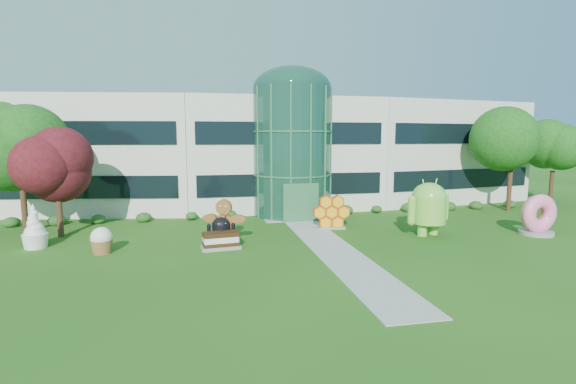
{
  "coord_description": "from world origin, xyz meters",
  "views": [
    {
      "loc": [
        -6.85,
        -19.84,
        6.06
      ],
      "look_at": [
        -1.55,
        6.0,
        2.6
      ],
      "focal_mm": 26.0,
      "sensor_mm": 36.0,
      "label": 1
    }
  ],
  "objects": [
    {
      "name": "ground",
      "position": [
        0.0,
        0.0,
        0.0
      ],
      "size": [
        140.0,
        140.0,
        0.0
      ],
      "primitive_type": "plane",
      "color": "#215114",
      "rests_on": "ground"
    },
    {
      "name": "building",
      "position": [
        0.0,
        18.0,
        4.65
      ],
      "size": [
        46.0,
        15.0,
        9.3
      ],
      "primitive_type": null,
      "color": "beige",
      "rests_on": "ground"
    },
    {
      "name": "atrium",
      "position": [
        0.0,
        12.0,
        4.9
      ],
      "size": [
        6.0,
        6.0,
        9.8
      ],
      "primitive_type": "cylinder",
      "color": "#194738",
      "rests_on": "ground"
    },
    {
      "name": "walkway",
      "position": [
        0.0,
        2.0,
        0.02
      ],
      "size": [
        2.4,
        20.0,
        0.04
      ],
      "primitive_type": "cube",
      "color": "#9E9E93",
      "rests_on": "ground"
    },
    {
      "name": "tree_red",
      "position": [
        -15.5,
        7.5,
        3.0
      ],
      "size": [
        4.0,
        4.0,
        6.0
      ],
      "primitive_type": null,
      "color": "#3F0C14",
      "rests_on": "ground"
    },
    {
      "name": "trees_backdrop",
      "position": [
        0.0,
        13.0,
        4.2
      ],
      "size": [
        52.0,
        8.0,
        8.4
      ],
      "primitive_type": null,
      "color": "#124812",
      "rests_on": "ground"
    },
    {
      "name": "android_green",
      "position": [
        6.83,
        3.37,
        1.94
      ],
      "size": [
        3.91,
        3.13,
        3.87
      ],
      "primitive_type": null,
      "rotation": [
        0.0,
        0.0,
        0.28
      ],
      "color": "#79C740",
      "rests_on": "ground"
    },
    {
      "name": "android_black",
      "position": [
        -5.92,
        3.56,
        0.94
      ],
      "size": [
        1.73,
        1.22,
        1.88
      ],
      "primitive_type": null,
      "rotation": [
        0.0,
        0.0,
        0.07
      ],
      "color": "black",
      "rests_on": "ground"
    },
    {
      "name": "donut",
      "position": [
        13.59,
        2.13,
        1.3
      ],
      "size": [
        2.57,
        1.36,
        2.6
      ],
      "primitive_type": null,
      "rotation": [
        0.0,
        0.0,
        0.07
      ],
      "color": "pink",
      "rests_on": "ground"
    },
    {
      "name": "gingerbread",
      "position": [
        -5.73,
        3.9,
        1.29
      ],
      "size": [
        3.0,
        1.99,
        2.58
      ],
      "primitive_type": null,
      "rotation": [
        0.0,
        0.0,
        -0.36
      ],
      "color": "brown",
      "rests_on": "ground"
    },
    {
      "name": "ice_cream_sandwich",
      "position": [
        -6.0,
        2.69,
        0.47
      ],
      "size": [
        2.21,
        1.3,
        0.94
      ],
      "primitive_type": null,
      "rotation": [
        0.0,
        0.0,
        0.12
      ],
      "color": "black",
      "rests_on": "ground"
    },
    {
      "name": "honeycomb",
      "position": [
        1.48,
        6.38,
        1.03
      ],
      "size": [
        2.7,
        1.22,
        2.05
      ],
      "primitive_type": null,
      "rotation": [
        0.0,
        0.0,
        -0.11
      ],
      "color": "#FFAF19",
      "rests_on": "ground"
    },
    {
      "name": "froyo",
      "position": [
        -16.0,
        4.91,
        1.21
      ],
      "size": [
        1.62,
        1.62,
        2.42
      ],
      "primitive_type": null,
      "rotation": [
        0.0,
        0.0,
        0.16
      ],
      "color": "white",
      "rests_on": "ground"
    },
    {
      "name": "cupcake",
      "position": [
        -12.16,
        3.03,
        0.71
      ],
      "size": [
        1.44,
        1.44,
        1.41
      ],
      "primitive_type": null,
      "rotation": [
        0.0,
        0.0,
        0.27
      ],
      "color": "white",
      "rests_on": "ground"
    }
  ]
}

